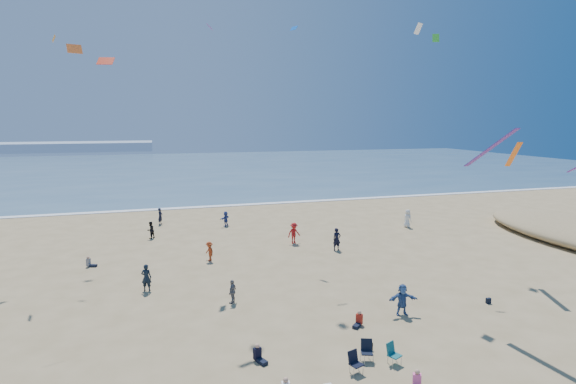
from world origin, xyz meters
name	(u,v)px	position (x,y,z in m)	size (l,w,h in m)	color
ocean	(174,169)	(0.00, 95.00, 0.03)	(220.00, 100.00, 0.06)	#476B84
surf_line	(191,208)	(0.00, 45.00, 0.04)	(220.00, 1.20, 0.08)	white
standing_flyers	(280,261)	(4.29, 17.75, 0.88)	(39.35, 42.38, 1.94)	black
seated_group	(259,328)	(0.62, 8.65, 0.42)	(16.52, 21.91, 0.84)	white
chair_cluster	(373,356)	(4.90, 4.26, 0.50)	(2.78, 1.57, 1.00)	black
black_backpack	(369,346)	(5.43, 5.68, 0.19)	(0.30, 0.22, 0.38)	black
navy_bag	(488,301)	(14.99, 8.71, 0.17)	(0.28, 0.18, 0.34)	black
kites_aloft	(374,45)	(8.98, 13.01, 15.62)	(37.17, 40.23, 25.75)	#FB5B7B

